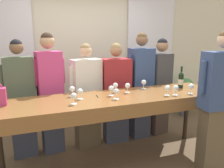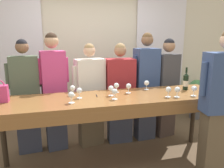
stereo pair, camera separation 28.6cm
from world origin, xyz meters
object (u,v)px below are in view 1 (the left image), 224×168
wine_glass_center_right (74,96)px  wine_glass_back_right (191,87)px  wine_bottle (181,80)px  wine_glass_center_mid (116,92)px  guest_beige_cap (160,86)px  guest_navy_coat (141,86)px  host_pouring (218,105)px  wine_glass_front_right (167,89)px  guest_striped_shirt (116,94)px  tasting_bar (115,104)px  potted_plant (185,93)px  wine_glass_back_mid (176,88)px  guest_olive_jacket (21,99)px  wine_glass_center_left (128,86)px  guest_cream_sweater (87,96)px  wine_glass_front_left (111,89)px  wine_glass_front_mid (80,92)px  guest_pink_top (50,93)px  wine_glass_by_bottle (144,83)px  wine_glass_near_host (115,86)px  wine_glass_back_left (72,89)px

wine_glass_center_right → wine_glass_back_right: 1.58m
wine_bottle → wine_glass_center_right: wine_bottle is taller
wine_glass_center_mid → guest_beige_cap: 1.38m
guest_navy_coat → wine_glass_back_right: bearing=-71.4°
host_pouring → wine_glass_front_right: bearing=138.5°
guest_striped_shirt → host_pouring: bearing=-55.7°
tasting_bar → potted_plant: bearing=30.6°
wine_glass_center_mid → wine_glass_back_mid: (0.80, -0.10, 0.00)m
wine_bottle → guest_olive_jacket: bearing=166.3°
wine_glass_back_mid → potted_plant: (1.35, 1.46, -0.57)m
wine_glass_center_left → guest_cream_sweater: size_ratio=0.08×
wine_glass_front_left → wine_glass_front_mid: (-0.42, -0.01, 0.00)m
wine_glass_center_right → wine_glass_back_mid: size_ratio=1.00×
tasting_bar → wine_glass_front_left: 0.20m
wine_glass_center_left → guest_pink_top: guest_pink_top is taller
wine_glass_center_left → guest_beige_cap: bearing=31.6°
wine_glass_center_left → guest_pink_top: size_ratio=0.08×
tasting_bar → guest_striped_shirt: 0.74m
guest_olive_jacket → guest_beige_cap: size_ratio=1.00×
wine_glass_front_left → wine_glass_front_right: same height
guest_striped_shirt → wine_glass_center_right: bearing=-136.1°
wine_glass_back_mid → wine_glass_by_bottle: (-0.22, 0.46, 0.00)m
wine_glass_center_left → guest_beige_cap: size_ratio=0.08×
guest_navy_coat → wine_glass_near_host: bearing=-144.0°
wine_glass_front_mid → wine_glass_back_left: 0.17m
wine_glass_by_bottle → wine_glass_center_right: bearing=-160.9°
wine_glass_front_mid → host_pouring: host_pouring is taller
guest_cream_sweater → wine_glass_back_mid: bearing=-41.6°
wine_glass_center_mid → wine_glass_back_right: bearing=-5.9°
wine_glass_near_host → host_pouring: 1.32m
wine_glass_center_left → guest_cream_sweater: (-0.45, 0.54, -0.24)m
guest_striped_shirt → wine_glass_near_host: bearing=-112.1°
wine_glass_front_right → wine_glass_near_host: bearing=146.3°
wine_glass_center_mid → guest_olive_jacket: guest_olive_jacket is taller
wine_bottle → wine_glass_back_mid: (-0.33, -0.33, -0.03)m
wine_glass_by_bottle → wine_glass_near_host: bearing=-174.3°
wine_glass_front_right → wine_glass_back_left: size_ratio=1.00×
wine_glass_near_host → wine_glass_by_bottle: (0.47, 0.05, 0.00)m
wine_glass_center_right → wine_glass_near_host: 0.72m
wine_glass_near_host → potted_plant: (2.05, 1.05, -0.57)m
guest_striped_shirt → wine_glass_center_mid: bearing=-110.9°
potted_plant → wine_glass_center_right: bearing=-152.7°
guest_olive_jacket → wine_bottle: bearing=-13.7°
wine_glass_center_right → potted_plant: bearing=27.3°
wine_glass_center_mid → guest_olive_jacket: 1.38m
wine_glass_front_mid → wine_glass_near_host: (0.53, 0.16, 0.00)m
wine_glass_near_host → guest_pink_top: 0.97m
wine_glass_back_left → guest_pink_top: (-0.24, 0.46, -0.14)m
wine_glass_front_mid → wine_glass_front_right: bearing=-11.6°
wine_glass_near_host → wine_glass_by_bottle: same height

